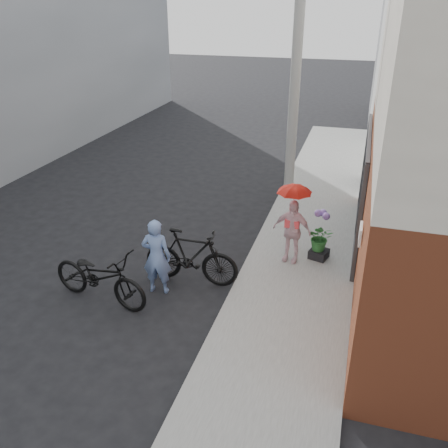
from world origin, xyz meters
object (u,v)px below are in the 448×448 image
at_px(utility_pole, 296,72).
at_px(kimono_woman, 292,231).
at_px(planter, 319,254).
at_px(officer, 157,257).
at_px(bike_right, 191,257).
at_px(bike_left, 99,276).

height_order(utility_pole, kimono_woman, utility_pole).
bearing_deg(planter, officer, -145.29).
distance_m(officer, bike_right, 0.75).
bearing_deg(planter, bike_right, -147.70).
distance_m(officer, bike_left, 1.13).
distance_m(officer, planter, 3.62).
bearing_deg(bike_left, kimono_woman, -43.56).
bearing_deg(officer, bike_right, -142.57).
xyz_separation_m(bike_right, planter, (2.42, 1.53, -0.37)).
height_order(officer, bike_right, officer).
height_order(utility_pole, bike_left, utility_pole).
bearing_deg(bike_left, planter, -45.20).
distance_m(utility_pole, bike_right, 6.13).
bearing_deg(officer, kimono_woman, -149.88).
height_order(utility_pole, planter, utility_pole).
xyz_separation_m(kimono_woman, planter, (0.59, 0.27, -0.61)).
distance_m(bike_right, kimono_woman, 2.23).
relative_size(kimono_woman, planter, 3.82).
bearing_deg(bike_left, utility_pole, -11.56).
bearing_deg(officer, planter, -152.16).
height_order(bike_left, kimono_woman, kimono_woman).
xyz_separation_m(bike_left, bike_right, (1.43, 1.13, 0.04)).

